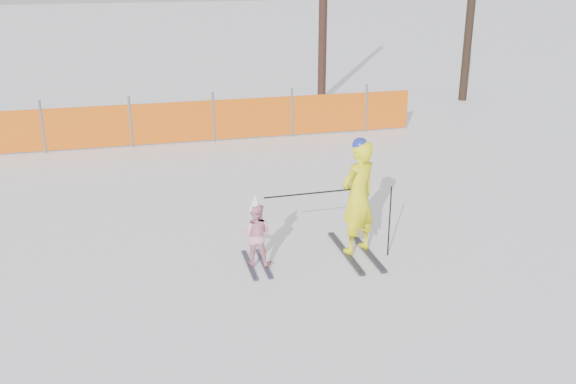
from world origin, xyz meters
name	(u,v)px	position (x,y,z in m)	size (l,w,h in m)	color
ground	(296,266)	(0.00, 0.00, 0.00)	(120.00, 120.00, 0.00)	white
adult	(358,197)	(1.02, 0.21, 0.93)	(0.77, 1.53, 1.86)	black
child	(256,234)	(-0.57, 0.16, 0.52)	(0.57, 0.99, 1.14)	black
ski_poles	(346,207)	(0.80, 0.10, 0.84)	(1.93, 0.22, 1.14)	black
safety_fence	(111,126)	(-2.70, 7.13, 0.56)	(15.19, 0.06, 1.25)	#595960
tree_trunks	(387,4)	(5.68, 10.73, 2.97)	(4.69, 1.33, 6.58)	#321C16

